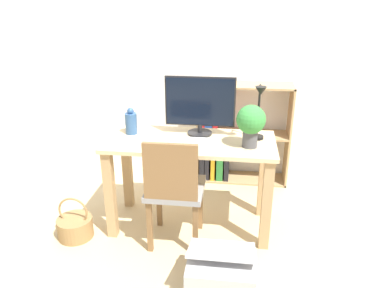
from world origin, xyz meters
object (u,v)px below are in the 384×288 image
object	(u,v)px
vase	(131,122)
potted_plant	(251,122)
monitor	(200,104)
chair	(174,188)
desk_lamp	(259,108)
bookshelf	(225,139)
basket	(75,226)
storage_box	(221,275)
keyboard	(194,141)

from	to	relation	value
vase	potted_plant	size ratio (longest dim) A/B	0.68
monitor	chair	xyz separation A→B (m)	(-0.13, -0.40, -0.50)
desk_lamp	bookshelf	world-z (taller)	desk_lamp
basket	storage_box	xyz separation A→B (m)	(1.13, -0.45, 0.06)
potted_plant	basket	bearing A→B (deg)	-171.14
chair	basket	size ratio (longest dim) A/B	2.54
basket	storage_box	world-z (taller)	storage_box
desk_lamp	potted_plant	world-z (taller)	desk_lamp
chair	storage_box	bearing A→B (deg)	-60.30
chair	monitor	bearing A→B (deg)	62.98
desk_lamp	basket	xyz separation A→B (m)	(-1.33, -0.31, -0.89)
storage_box	basket	bearing A→B (deg)	158.13
potted_plant	bookshelf	xyz separation A→B (m)	(-0.20, 0.92, -0.49)
keyboard	basket	size ratio (longest dim) A/B	1.07
bookshelf	storage_box	world-z (taller)	bookshelf
desk_lamp	basket	world-z (taller)	desk_lamp
vase	basket	bearing A→B (deg)	-137.24
storage_box	desk_lamp	bearing A→B (deg)	75.14
keyboard	desk_lamp	world-z (taller)	desk_lamp
chair	desk_lamp	bearing A→B (deg)	20.05
chair	bookshelf	distance (m)	1.15
desk_lamp	chair	world-z (taller)	desk_lamp
bookshelf	storage_box	distance (m)	1.60
monitor	chair	distance (m)	0.65
keyboard	potted_plant	bearing A→B (deg)	-5.72
keyboard	storage_box	world-z (taller)	keyboard
chair	basket	bearing A→B (deg)	172.06
monitor	potted_plant	distance (m)	0.43
basket	monitor	bearing A→B (deg)	24.34
vase	bookshelf	size ratio (longest dim) A/B	0.21
chair	storage_box	world-z (taller)	chair
keyboard	vase	world-z (taller)	vase
keyboard	chair	world-z (taller)	chair
keyboard	storage_box	bearing A→B (deg)	-70.20
monitor	desk_lamp	distance (m)	0.44
vase	desk_lamp	bearing A→B (deg)	-2.47
keyboard	bookshelf	xyz separation A→B (m)	(0.20, 0.88, -0.32)
bookshelf	potted_plant	bearing A→B (deg)	-77.81
basket	storage_box	size ratio (longest dim) A/B	0.79
monitor	desk_lamp	bearing A→B (deg)	-12.57
bookshelf	basket	xyz separation A→B (m)	(-1.08, -1.12, -0.33)
vase	chair	distance (m)	0.62
keyboard	potted_plant	xyz separation A→B (m)	(0.40, -0.04, 0.17)
keyboard	monitor	bearing A→B (deg)	82.19
vase	desk_lamp	distance (m)	0.96
keyboard	basket	bearing A→B (deg)	-164.82
monitor	potted_plant	world-z (taller)	monitor
potted_plant	bookshelf	size ratio (longest dim) A/B	0.31
vase	monitor	bearing A→B (deg)	6.01
monitor	potted_plant	size ratio (longest dim) A/B	1.73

